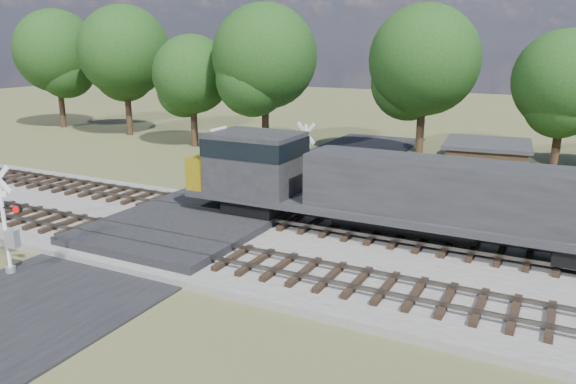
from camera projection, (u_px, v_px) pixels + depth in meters
The scene contains 10 objects.
ground at pixel (181, 235), 24.84m from camera, with size 160.00×160.00×0.00m, color #444F2A.
ballast_bed at pixel (406, 268), 20.83m from camera, with size 140.00×10.00×0.30m, color gray.
road at pixel (181, 235), 24.83m from camera, with size 7.00×60.00×0.08m, color black.
crossing_panel at pixel (188, 226), 25.19m from camera, with size 7.00×9.00×0.62m, color #262628.
track_near at pixel (214, 253), 21.64m from camera, with size 140.00×2.60×0.33m.
track_far at pixel (275, 218), 25.94m from camera, with size 140.00×2.60×0.33m.
crossing_signal_near at pixel (7, 230), 20.23m from camera, with size 1.67×0.43×4.16m.
crossing_signal_far at pixel (304, 172), 28.69m from camera, with size 1.77×0.46×4.43m.
equipment_shed at pixel (486, 169), 30.83m from camera, with size 4.90×4.90×3.05m.
treeline at pixel (396, 64), 38.84m from camera, with size 80.56×11.33×11.56m.
Camera 1 is at (14.92, -18.76, 8.28)m, focal length 35.00 mm.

